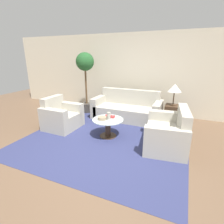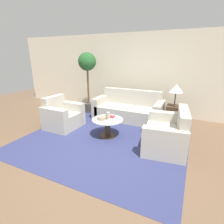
{
  "view_description": "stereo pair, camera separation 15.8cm",
  "coord_description": "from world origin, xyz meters",
  "px_view_note": "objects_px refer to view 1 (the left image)",
  "views": [
    {
      "loc": [
        1.52,
        -2.88,
        1.89
      ],
      "look_at": [
        -0.11,
        0.92,
        0.55
      ],
      "focal_mm": 28.0,
      "sensor_mm": 36.0,
      "label": 1
    },
    {
      "loc": [
        1.66,
        -2.82,
        1.89
      ],
      "look_at": [
        -0.11,
        0.92,
        0.55
      ],
      "focal_mm": 28.0,
      "sensor_mm": 36.0,
      "label": 2
    }
  ],
  "objects_px": {
    "sofa_main": "(127,110)",
    "coffee_table": "(108,125)",
    "bowl": "(102,118)",
    "armchair": "(61,117)",
    "table_lamp": "(175,88)",
    "potted_plant": "(85,70)",
    "loveseat": "(169,134)",
    "book_stack": "(110,116)",
    "vase": "(109,116)"
  },
  "relations": [
    {
      "from": "sofa_main",
      "to": "table_lamp",
      "type": "height_order",
      "value": "table_lamp"
    },
    {
      "from": "vase",
      "to": "book_stack",
      "type": "height_order",
      "value": "vase"
    },
    {
      "from": "armchair",
      "to": "vase",
      "type": "distance_m",
      "value": 1.44
    },
    {
      "from": "armchair",
      "to": "potted_plant",
      "type": "xyz_separation_m",
      "value": [
        -0.08,
        1.49,
        1.16
      ]
    },
    {
      "from": "armchair",
      "to": "potted_plant",
      "type": "bearing_deg",
      "value": 4.2
    },
    {
      "from": "vase",
      "to": "bowl",
      "type": "xyz_separation_m",
      "value": [
        -0.14,
        -0.08,
        -0.05
      ]
    },
    {
      "from": "sofa_main",
      "to": "vase",
      "type": "relative_size",
      "value": 11.84
    },
    {
      "from": "loveseat",
      "to": "table_lamp",
      "type": "height_order",
      "value": "table_lamp"
    },
    {
      "from": "sofa_main",
      "to": "coffee_table",
      "type": "distance_m",
      "value": 1.41
    },
    {
      "from": "sofa_main",
      "to": "vase",
      "type": "distance_m",
      "value": 1.43
    },
    {
      "from": "coffee_table",
      "to": "book_stack",
      "type": "distance_m",
      "value": 0.23
    },
    {
      "from": "armchair",
      "to": "table_lamp",
      "type": "bearing_deg",
      "value": -62.24
    },
    {
      "from": "book_stack",
      "to": "sofa_main",
      "type": "bearing_deg",
      "value": 84.75
    },
    {
      "from": "loveseat",
      "to": "potted_plant",
      "type": "height_order",
      "value": "potted_plant"
    },
    {
      "from": "table_lamp",
      "to": "coffee_table",
      "type": "bearing_deg",
      "value": -134.31
    },
    {
      "from": "potted_plant",
      "to": "vase",
      "type": "height_order",
      "value": "potted_plant"
    },
    {
      "from": "table_lamp",
      "to": "potted_plant",
      "type": "relative_size",
      "value": 0.3
    },
    {
      "from": "armchair",
      "to": "table_lamp",
      "type": "distance_m",
      "value": 3.17
    },
    {
      "from": "sofa_main",
      "to": "bowl",
      "type": "height_order",
      "value": "sofa_main"
    },
    {
      "from": "book_stack",
      "to": "armchair",
      "type": "bearing_deg",
      "value": -177.83
    },
    {
      "from": "potted_plant",
      "to": "loveseat",
      "type": "bearing_deg",
      "value": -26.14
    },
    {
      "from": "vase",
      "to": "book_stack",
      "type": "relative_size",
      "value": 0.72
    },
    {
      "from": "sofa_main",
      "to": "potted_plant",
      "type": "distance_m",
      "value": 1.9
    },
    {
      "from": "coffee_table",
      "to": "armchair",
      "type": "bearing_deg",
      "value": 179.92
    },
    {
      "from": "armchair",
      "to": "book_stack",
      "type": "bearing_deg",
      "value": -83.03
    },
    {
      "from": "coffee_table",
      "to": "vase",
      "type": "relative_size",
      "value": 4.25
    },
    {
      "from": "table_lamp",
      "to": "armchair",
      "type": "bearing_deg",
      "value": -153.38
    },
    {
      "from": "armchair",
      "to": "book_stack",
      "type": "distance_m",
      "value": 1.41
    },
    {
      "from": "table_lamp",
      "to": "potted_plant",
      "type": "height_order",
      "value": "potted_plant"
    },
    {
      "from": "sofa_main",
      "to": "potted_plant",
      "type": "bearing_deg",
      "value": 176.95
    },
    {
      "from": "coffee_table",
      "to": "bowl",
      "type": "bearing_deg",
      "value": -148.42
    },
    {
      "from": "armchair",
      "to": "coffee_table",
      "type": "bearing_deg",
      "value": -88.94
    },
    {
      "from": "sofa_main",
      "to": "book_stack",
      "type": "distance_m",
      "value": 1.28
    },
    {
      "from": "vase",
      "to": "table_lamp",
      "type": "bearing_deg",
      "value": 45.99
    },
    {
      "from": "bowl",
      "to": "book_stack",
      "type": "relative_size",
      "value": 0.89
    },
    {
      "from": "potted_plant",
      "to": "vase",
      "type": "relative_size",
      "value": 11.38
    },
    {
      "from": "armchair",
      "to": "potted_plant",
      "type": "distance_m",
      "value": 1.89
    },
    {
      "from": "armchair",
      "to": "coffee_table",
      "type": "distance_m",
      "value": 1.4
    },
    {
      "from": "armchair",
      "to": "loveseat",
      "type": "relative_size",
      "value": 0.69
    },
    {
      "from": "coffee_table",
      "to": "sofa_main",
      "type": "bearing_deg",
      "value": 89.08
    },
    {
      "from": "table_lamp",
      "to": "bowl",
      "type": "xyz_separation_m",
      "value": [
        -1.46,
        -1.45,
        -0.57
      ]
    },
    {
      "from": "armchair",
      "to": "table_lamp",
      "type": "height_order",
      "value": "table_lamp"
    },
    {
      "from": "armchair",
      "to": "book_stack",
      "type": "height_order",
      "value": "armchair"
    },
    {
      "from": "sofa_main",
      "to": "book_stack",
      "type": "xyz_separation_m",
      "value": [
        -0.04,
        -1.27,
        0.18
      ]
    },
    {
      "from": "loveseat",
      "to": "table_lamp",
      "type": "bearing_deg",
      "value": 175.77
    },
    {
      "from": "vase",
      "to": "loveseat",
      "type": "bearing_deg",
      "value": 2.7
    },
    {
      "from": "armchair",
      "to": "book_stack",
      "type": "xyz_separation_m",
      "value": [
        1.39,
        0.14,
        0.18
      ]
    },
    {
      "from": "loveseat",
      "to": "book_stack",
      "type": "height_order",
      "value": "loveseat"
    },
    {
      "from": "potted_plant",
      "to": "coffee_table",
      "type": "bearing_deg",
      "value": -45.16
    },
    {
      "from": "loveseat",
      "to": "bowl",
      "type": "height_order",
      "value": "loveseat"
    }
  ]
}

